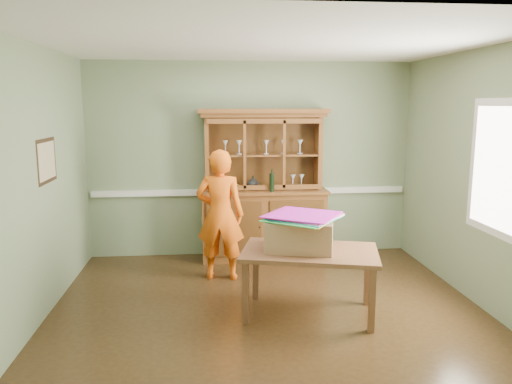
{
  "coord_description": "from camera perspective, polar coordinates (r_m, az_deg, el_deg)",
  "views": [
    {
      "loc": [
        -0.6,
        -4.94,
        2.12
      ],
      "look_at": [
        -0.08,
        0.4,
        1.17
      ],
      "focal_mm": 35.0,
      "sensor_mm": 36.0,
      "label": 1
    }
  ],
  "objects": [
    {
      "name": "cardboard_box",
      "position": [
        5.08,
        5.02,
        -4.79
      ],
      "size": [
        0.77,
        0.68,
        0.31
      ],
      "primitive_type": "cube",
      "rotation": [
        0.0,
        0.0,
        -0.26
      ],
      "color": "#A67855",
      "rests_on": "dining_table"
    },
    {
      "name": "wall_back",
      "position": [
        7.01,
        -0.62,
        3.7
      ],
      "size": [
        4.5,
        0.0,
        4.5
      ],
      "primitive_type": "plane",
      "rotation": [
        1.57,
        0.0,
        0.0
      ],
      "color": "gray",
      "rests_on": "floor"
    },
    {
      "name": "floor",
      "position": [
        5.41,
        1.28,
        -13.07
      ],
      "size": [
        4.5,
        4.5,
        0.0
      ],
      "primitive_type": "plane",
      "color": "#412B14",
      "rests_on": "ground"
    },
    {
      "name": "chair_rail",
      "position": [
        7.05,
        -0.59,
        0.04
      ],
      "size": [
        4.41,
        0.05,
        0.08
      ],
      "primitive_type": "cube",
      "color": "white",
      "rests_on": "wall_back"
    },
    {
      "name": "window_panel",
      "position": [
        5.47,
        25.66,
        2.52
      ],
      "size": [
        0.03,
        0.96,
        1.36
      ],
      "color": "white",
      "rests_on": "wall_right"
    },
    {
      "name": "wall_front",
      "position": [
        3.1,
        5.76,
        -4.43
      ],
      "size": [
        4.5,
        0.0,
        4.5
      ],
      "primitive_type": "plane",
      "rotation": [
        -1.57,
        0.0,
        0.0
      ],
      "color": "gray",
      "rests_on": "floor"
    },
    {
      "name": "person",
      "position": [
        6.06,
        -4.11,
        -2.62
      ],
      "size": [
        0.64,
        0.47,
        1.59
      ],
      "primitive_type": "imported",
      "rotation": [
        0.0,
        0.0,
        2.98
      ],
      "color": "#F5600F",
      "rests_on": "floor"
    },
    {
      "name": "china_hutch",
      "position": [
        6.89,
        0.82,
        -1.67
      ],
      "size": [
        1.75,
        0.58,
        2.06
      ],
      "color": "brown",
      "rests_on": "floor"
    },
    {
      "name": "dining_table",
      "position": [
        5.09,
        6.16,
        -7.5
      ],
      "size": [
        1.5,
        1.11,
        0.67
      ],
      "rotation": [
        0.0,
        0.0,
        -0.25
      ],
      "color": "brown",
      "rests_on": "floor"
    },
    {
      "name": "kite_stack",
      "position": [
        5.03,
        5.27,
        -2.83
      ],
      "size": [
        0.84,
        0.84,
        0.05
      ],
      "rotation": [
        0.0,
        0.0,
        0.98
      ],
      "color": "orange",
      "rests_on": "cardboard_box"
    },
    {
      "name": "wall_left",
      "position": [
        5.27,
        -23.77,
        0.75
      ],
      "size": [
        0.0,
        4.0,
        4.0
      ],
      "primitive_type": "plane",
      "rotation": [
        1.57,
        0.0,
        1.57
      ],
      "color": "gray",
      "rests_on": "floor"
    },
    {
      "name": "ceiling",
      "position": [
        5.01,
        1.4,
        16.66
      ],
      "size": [
        4.5,
        4.5,
        0.0
      ],
      "primitive_type": "plane",
      "rotation": [
        3.14,
        0.0,
        0.0
      ],
      "color": "white",
      "rests_on": "wall_back"
    },
    {
      "name": "wall_right",
      "position": [
        5.75,
        24.19,
        1.44
      ],
      "size": [
        0.0,
        4.0,
        4.0
      ],
      "primitive_type": "plane",
      "rotation": [
        1.57,
        0.0,
        -1.57
      ],
      "color": "gray",
      "rests_on": "floor"
    },
    {
      "name": "framed_map",
      "position": [
        5.52,
        -22.75,
        3.31
      ],
      "size": [
        0.03,
        0.6,
        0.46
      ],
      "color": "#301F13",
      "rests_on": "wall_left"
    }
  ]
}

